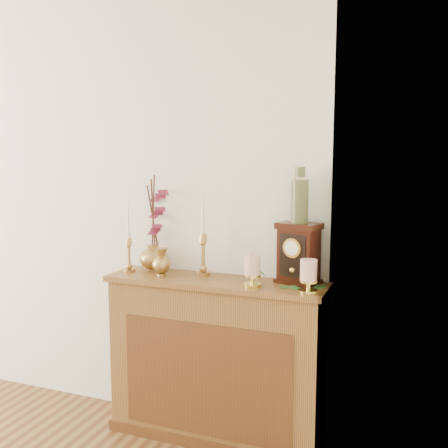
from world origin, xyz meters
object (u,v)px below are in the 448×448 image
at_px(bud_vase, 161,263).
at_px(ginger_jar, 157,227).
at_px(ceramic_vase, 300,198).
at_px(candlestick_left, 129,249).
at_px(mantel_clock, 298,254).
at_px(candlestick_center, 203,247).

relative_size(bud_vase, ginger_jar, 0.29).
height_order(bud_vase, ceramic_vase, ceramic_vase).
xyz_separation_m(candlestick_left, bud_vase, (0.23, -0.04, -0.05)).
relative_size(candlestick_left, ceramic_vase, 1.39).
xyz_separation_m(mantel_clock, ceramic_vase, (0.00, 0.00, 0.30)).
bearing_deg(candlestick_center, candlestick_left, -170.79).
distance_m(candlestick_center, mantel_clock, 0.54).
height_order(candlestick_left, ginger_jar, ginger_jar).
bearing_deg(bud_vase, candlestick_left, 170.70).
xyz_separation_m(bud_vase, ceramic_vase, (0.75, 0.13, 0.38)).
xyz_separation_m(bud_vase, mantel_clock, (0.75, 0.13, 0.08)).
bearing_deg(candlestick_center, mantel_clock, 2.16).
bearing_deg(candlestick_center, ginger_jar, 170.61).
bearing_deg(ginger_jar, ceramic_vase, -1.98).
distance_m(candlestick_left, ceramic_vase, 1.04).
xyz_separation_m(candlestick_left, ginger_jar, (0.12, 0.13, 0.12)).
distance_m(ginger_jar, ceramic_vase, 0.89).
distance_m(ginger_jar, mantel_clock, 0.87).
bearing_deg(ginger_jar, candlestick_center, -9.39).
bearing_deg(ceramic_vase, candlestick_left, -174.50).
bearing_deg(bud_vase, candlestick_center, 27.74).
bearing_deg(candlestick_center, ceramic_vase, 2.46).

